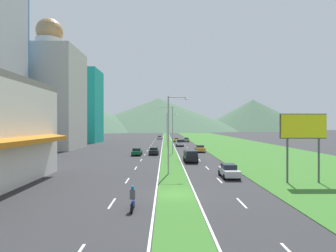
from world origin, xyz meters
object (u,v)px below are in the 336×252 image
Objects in this scene: car_0 at (160,137)px; car_6 at (137,151)px; street_lamp_mid at (171,127)px; street_lamp_far at (168,127)px; street_lamp_near at (170,130)px; car_3 at (186,140)px; car_2 at (200,149)px; car_5 at (229,171)px; billboard_roadside at (303,130)px; pickup_truck_1 at (180,143)px; car_4 at (176,140)px; pickup_truck_0 at (191,156)px; motorcycle_rider at (133,200)px; car_1 at (154,151)px.

car_0 reaches higher than car_6.
street_lamp_mid reaches higher than street_lamp_far.
street_lamp_near is 2.04× the size of car_3.
car_2 is 1.00× the size of car_5.
street_lamp_near is 65.24m from car_3.
billboard_roadside is 1.72× the size of car_5.
pickup_truck_1 reaches higher than car_3.
billboard_roadside is at bearing -21.22° from street_lamp_near.
car_5 is at bearing 154.96° from billboard_roadside.
pickup_truck_0 is at bearing 0.14° from car_4.
billboard_roadside is 1.74× the size of car_0.
pickup_truck_1 is at bearing -9.82° from car_3.
car_5 reaches higher than car_2.
car_3 is (-0.19, 37.04, -0.01)m from car_2.
street_lamp_mid reaches higher than car_4.
street_lamp_far is at bearing -121.09° from pickup_truck_1.
car_0 is at bearing -0.03° from motorcycle_rider.
car_1 is 3.59m from car_6.
billboard_roadside reaches higher than pickup_truck_0.
car_5 is (9.79, -24.67, 0.01)m from car_1.
street_lamp_near is at bearing -6.25° from car_3.
street_lamp_mid is 2.38× the size of car_0.
car_3 is (10.04, -18.45, 0.03)m from car_0.
car_1 is 11.43m from car_2.
pickup_truck_1 reaches higher than car_5.
billboard_roadside is at bearing -142.91° from car_6.
car_4 is at bearing -179.86° from pickup_truck_0.
car_1 reaches higher than car_0.
car_2 reaches higher than car_0.
motorcycle_rider reaches higher than car_5.
car_1 is 1.05× the size of car_6.
street_lamp_mid is at bearing 114.76° from billboard_roadside.
car_4 is 2.15× the size of motorcycle_rider.
street_lamp_far is at bearing -7.64° from car_1.
street_lamp_far is 19.04m from car_4.
car_0 is (-2.96, 83.13, -4.79)m from street_lamp_near.
pickup_truck_0 is at bearing -166.39° from car_5.
street_lamp_near reaches higher than car_0.
car_3 is 1.12× the size of car_5.
street_lamp_near is at bearing -91.46° from street_lamp_mid.
car_6 is (-9.82, -43.55, 0.01)m from car_4.
pickup_truck_0 is (0.13, -53.69, 0.24)m from car_4.
car_4 is (3.46, 64.93, -4.80)m from street_lamp_near.
street_lamp_mid is 23.37m from street_lamp_far.
car_0 is at bearing -3.15° from car_6.
car_1 is at bearing -70.42° from car_6.
car_5 is (6.22, -25.48, -4.96)m from street_lamp_mid.
billboard_roadside reaches higher than car_6.
car_3 is at bearing 83.75° from street_lamp_near.
street_lamp_far is at bearing -174.66° from pickup_truck_0.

